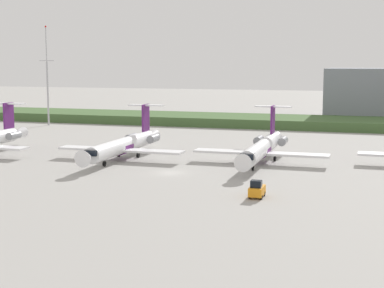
% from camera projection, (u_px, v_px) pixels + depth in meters
% --- Properties ---
extents(ground_plane, '(500.00, 500.00, 0.00)m').
position_uv_depth(ground_plane, '(219.00, 147.00, 118.25)').
color(ground_plane, '#9E9B96').
extents(grass_berm, '(320.00, 20.00, 2.44)m').
position_uv_depth(grass_berm, '(258.00, 121.00, 158.13)').
color(grass_berm, '#426033').
rests_on(grass_berm, ground).
extents(regional_jet_third, '(22.81, 31.00, 9.00)m').
position_uv_depth(regional_jet_third, '(124.00, 145.00, 102.79)').
color(regional_jet_third, white).
rests_on(regional_jet_third, ground).
extents(regional_jet_fourth, '(22.81, 31.00, 9.00)m').
position_uv_depth(regional_jet_fourth, '(262.00, 148.00, 99.16)').
color(regional_jet_fourth, white).
rests_on(regional_jet_fourth, ground).
extents(antenna_mast, '(4.40, 0.50, 26.79)m').
position_uv_depth(antenna_mast, '(47.00, 85.00, 157.38)').
color(antenna_mast, '#B2B2B7').
rests_on(antenna_mast, ground).
extents(baggage_tug, '(1.72, 3.20, 2.30)m').
position_uv_depth(baggage_tug, '(257.00, 190.00, 73.33)').
color(baggage_tug, orange).
rests_on(baggage_tug, ground).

